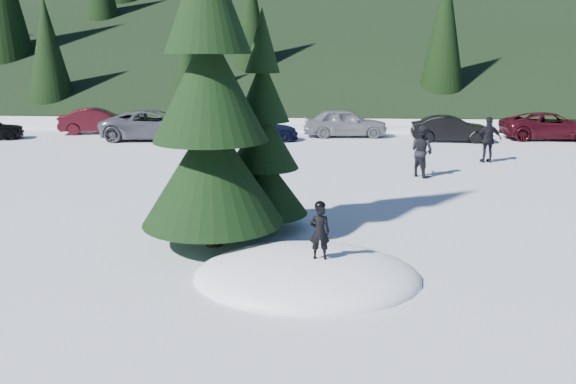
# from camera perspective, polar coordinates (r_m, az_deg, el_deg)

# --- Properties ---
(ground) EXTENTS (200.00, 200.00, 0.00)m
(ground) POSITION_cam_1_polar(r_m,az_deg,el_deg) (11.17, 1.95, -8.64)
(ground) COLOR white
(ground) RESTS_ON ground
(snow_mound) EXTENTS (4.48, 3.52, 0.96)m
(snow_mound) POSITION_cam_1_polar(r_m,az_deg,el_deg) (11.17, 1.95, -8.64)
(snow_mound) COLOR white
(snow_mound) RESTS_ON ground
(spruce_tall) EXTENTS (3.20, 3.20, 8.60)m
(spruce_tall) POSITION_cam_1_polar(r_m,az_deg,el_deg) (12.43, -7.95, 9.27)
(spruce_tall) COLOR #311C10
(spruce_tall) RESTS_ON ground
(spruce_short) EXTENTS (2.20, 2.20, 5.37)m
(spruce_short) POSITION_cam_1_polar(r_m,az_deg,el_deg) (13.79, -2.52, 4.71)
(spruce_short) COLOR #311C10
(spruce_short) RESTS_ON ground
(child_skier) EXTENTS (0.39, 0.25, 1.06)m
(child_skier) POSITION_cam_1_polar(r_m,az_deg,el_deg) (10.62, 3.24, -4.06)
(child_skier) COLOR black
(child_skier) RESTS_ON snow_mound
(adult_0) EXTENTS (1.11, 1.14, 1.86)m
(adult_0) POSITION_cam_1_polar(r_m,az_deg,el_deg) (20.74, 13.43, 4.06)
(adult_0) COLOR black
(adult_0) RESTS_ON ground
(adult_1) EXTENTS (1.15, 0.61, 1.87)m
(adult_1) POSITION_cam_1_polar(r_m,az_deg,el_deg) (24.38, 19.69, 5.02)
(adult_1) COLOR black
(adult_1) RESTS_ON ground
(car_1) EXTENTS (4.50, 2.67, 1.40)m
(car_1) POSITION_cam_1_polar(r_m,az_deg,el_deg) (33.74, -18.68, 6.87)
(car_1) COLOR #3A0A11
(car_1) RESTS_ON ground
(car_2) EXTENTS (5.75, 3.06, 1.54)m
(car_2) POSITION_cam_1_polar(r_m,az_deg,el_deg) (30.24, -13.29, 6.65)
(car_2) COLOR #575860
(car_2) RESTS_ON ground
(car_3) EXTENTS (4.62, 2.59, 1.26)m
(car_3) POSITION_cam_1_polar(r_m,az_deg,el_deg) (29.01, -3.29, 6.43)
(car_3) COLOR black
(car_3) RESTS_ON ground
(car_4) EXTENTS (4.59, 2.09, 1.53)m
(car_4) POSITION_cam_1_polar(r_m,az_deg,el_deg) (30.70, 5.82, 7.03)
(car_4) COLOR gray
(car_4) RESTS_ON ground
(car_5) EXTENTS (4.04, 1.63, 1.31)m
(car_5) POSITION_cam_1_polar(r_m,az_deg,el_deg) (29.97, 16.22, 6.19)
(car_5) COLOR black
(car_5) RESTS_ON ground
(car_6) EXTENTS (5.03, 2.34, 1.40)m
(car_6) POSITION_cam_1_polar(r_m,az_deg,el_deg) (32.61, 25.15, 6.08)
(car_6) COLOR #3C0A13
(car_6) RESTS_ON ground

